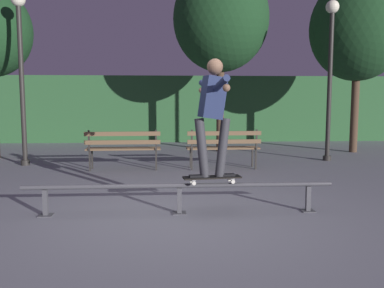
{
  "coord_description": "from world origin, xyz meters",
  "views": [
    {
      "loc": [
        -0.17,
        -5.24,
        1.53
      ],
      "look_at": [
        0.22,
        0.9,
        0.85
      ],
      "focal_mm": 38.12,
      "sensor_mm": 36.0,
      "label": 1
    }
  ],
  "objects_px": {
    "tree_far_right": "(358,29)",
    "lamp_post_left": "(21,57)",
    "skateboarder": "(213,108)",
    "park_bench_leftmost": "(123,146)",
    "park_bench_left_center": "(223,145)",
    "grind_rail": "(179,190)",
    "tree_behind_benches": "(221,19)",
    "skateboard": "(212,178)",
    "lamp_post_right": "(331,60)"
  },
  "relations": [
    {
      "from": "skateboarder",
      "to": "park_bench_leftmost",
      "type": "height_order",
      "value": "skateboarder"
    },
    {
      "from": "tree_far_right",
      "to": "lamp_post_left",
      "type": "bearing_deg",
      "value": -168.05
    },
    {
      "from": "skateboard",
      "to": "skateboarder",
      "type": "xyz_separation_m",
      "value": [
        0.0,
        0.0,
        0.94
      ]
    },
    {
      "from": "skateboarder",
      "to": "tree_far_right",
      "type": "distance_m",
      "value": 8.04
    },
    {
      "from": "park_bench_leftmost",
      "to": "park_bench_left_center",
      "type": "xyz_separation_m",
      "value": [
        2.17,
        0.0,
        0.0
      ]
    },
    {
      "from": "grind_rail",
      "to": "tree_behind_benches",
      "type": "bearing_deg",
      "value": 77.83
    },
    {
      "from": "skateboarder",
      "to": "park_bench_left_center",
      "type": "height_order",
      "value": "skateboarder"
    },
    {
      "from": "skateboard",
      "to": "tree_behind_benches",
      "type": "bearing_deg",
      "value": 81.57
    },
    {
      "from": "lamp_post_left",
      "to": "tree_behind_benches",
      "type": "bearing_deg",
      "value": 24.94
    },
    {
      "from": "grind_rail",
      "to": "tree_behind_benches",
      "type": "relative_size",
      "value": 0.78
    },
    {
      "from": "skateboarder",
      "to": "park_bench_leftmost",
      "type": "bearing_deg",
      "value": 114.14
    },
    {
      "from": "tree_behind_benches",
      "to": "skateboard",
      "type": "bearing_deg",
      "value": -98.43
    },
    {
      "from": "skateboarder",
      "to": "park_bench_left_center",
      "type": "bearing_deg",
      "value": 79.59
    },
    {
      "from": "grind_rail",
      "to": "skateboarder",
      "type": "height_order",
      "value": "skateboarder"
    },
    {
      "from": "tree_far_right",
      "to": "lamp_post_right",
      "type": "xyz_separation_m",
      "value": [
        -1.4,
        -1.57,
        -1.03
      ]
    },
    {
      "from": "park_bench_leftmost",
      "to": "lamp_post_right",
      "type": "distance_m",
      "value": 5.42
    },
    {
      "from": "park_bench_left_center",
      "to": "lamp_post_right",
      "type": "relative_size",
      "value": 0.41
    },
    {
      "from": "park_bench_left_center",
      "to": "tree_far_right",
      "type": "bearing_deg",
      "value": 32.52
    },
    {
      "from": "skateboarder",
      "to": "park_bench_leftmost",
      "type": "relative_size",
      "value": 0.97
    },
    {
      "from": "lamp_post_right",
      "to": "park_bench_leftmost",
      "type": "bearing_deg",
      "value": -167.56
    },
    {
      "from": "skateboarder",
      "to": "lamp_post_right",
      "type": "distance_m",
      "value": 5.76
    },
    {
      "from": "grind_rail",
      "to": "skateboarder",
      "type": "xyz_separation_m",
      "value": [
        0.44,
        0.0,
        1.1
      ]
    },
    {
      "from": "skateboarder",
      "to": "lamp_post_left",
      "type": "xyz_separation_m",
      "value": [
        -3.89,
        4.26,
        1.06
      ]
    },
    {
      "from": "lamp_post_right",
      "to": "skateboarder",
      "type": "bearing_deg",
      "value": -126.9
    },
    {
      "from": "park_bench_leftmost",
      "to": "lamp_post_left",
      "type": "bearing_deg",
      "value": 160.81
    },
    {
      "from": "skateboard",
      "to": "tree_far_right",
      "type": "distance_m",
      "value": 8.33
    },
    {
      "from": "skateboarder",
      "to": "tree_far_right",
      "type": "relative_size",
      "value": 0.31
    },
    {
      "from": "tree_far_right",
      "to": "park_bench_left_center",
      "type": "bearing_deg",
      "value": -147.48
    },
    {
      "from": "skateboarder",
      "to": "lamp_post_right",
      "type": "bearing_deg",
      "value": 53.1
    },
    {
      "from": "tree_far_right",
      "to": "skateboarder",
      "type": "bearing_deg",
      "value": -128.23
    },
    {
      "from": "tree_behind_benches",
      "to": "park_bench_leftmost",
      "type": "bearing_deg",
      "value": -129.13
    },
    {
      "from": "skateboard",
      "to": "lamp_post_left",
      "type": "distance_m",
      "value": 6.1
    },
    {
      "from": "grind_rail",
      "to": "tree_behind_benches",
      "type": "xyz_separation_m",
      "value": [
        1.41,
        6.52,
        3.48
      ]
    },
    {
      "from": "park_bench_leftmost",
      "to": "lamp_post_left",
      "type": "relative_size",
      "value": 0.41
    },
    {
      "from": "tree_behind_benches",
      "to": "park_bench_left_center",
      "type": "bearing_deg",
      "value": -96.14
    },
    {
      "from": "park_bench_left_center",
      "to": "skateboarder",
      "type": "bearing_deg",
      "value": -100.41
    },
    {
      "from": "skateboard",
      "to": "park_bench_left_center",
      "type": "xyz_separation_m",
      "value": [
        0.63,
        3.44,
        0.05
      ]
    },
    {
      "from": "tree_far_right",
      "to": "lamp_post_right",
      "type": "relative_size",
      "value": 1.28
    },
    {
      "from": "skateboarder",
      "to": "lamp_post_left",
      "type": "distance_m",
      "value": 5.87
    },
    {
      "from": "grind_rail",
      "to": "lamp_post_right",
      "type": "bearing_deg",
      "value": 49.68
    },
    {
      "from": "tree_behind_benches",
      "to": "tree_far_right",
      "type": "height_order",
      "value": "tree_behind_benches"
    },
    {
      "from": "skateboarder",
      "to": "lamp_post_right",
      "type": "xyz_separation_m",
      "value": [
        3.4,
        4.53,
        1.06
      ]
    },
    {
      "from": "skateboard",
      "to": "park_bench_left_center",
      "type": "distance_m",
      "value": 3.5
    },
    {
      "from": "skateboard",
      "to": "lamp_post_left",
      "type": "relative_size",
      "value": 0.2
    },
    {
      "from": "park_bench_leftmost",
      "to": "park_bench_left_center",
      "type": "bearing_deg",
      "value": 0.0
    },
    {
      "from": "skateboarder",
      "to": "park_bench_left_center",
      "type": "xyz_separation_m",
      "value": [
        0.63,
        3.44,
        -0.88
      ]
    },
    {
      "from": "park_bench_leftmost",
      "to": "park_bench_left_center",
      "type": "height_order",
      "value": "same"
    },
    {
      "from": "grind_rail",
      "to": "park_bench_left_center",
      "type": "height_order",
      "value": "park_bench_left_center"
    },
    {
      "from": "grind_rail",
      "to": "lamp_post_right",
      "type": "relative_size",
      "value": 1.06
    },
    {
      "from": "skateboard",
      "to": "park_bench_left_center",
      "type": "bearing_deg",
      "value": 79.54
    }
  ]
}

